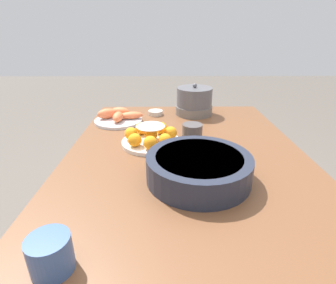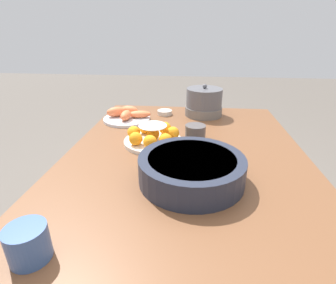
% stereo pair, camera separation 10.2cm
% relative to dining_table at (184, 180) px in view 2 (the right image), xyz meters
% --- Properties ---
extents(dining_table, '(1.41, 0.93, 0.72)m').
position_rel_dining_table_xyz_m(dining_table, '(0.00, 0.00, 0.00)').
color(dining_table, brown).
rests_on(dining_table, ground_plane).
extents(cake_plate, '(0.25, 0.25, 0.09)m').
position_rel_dining_table_xyz_m(cake_plate, '(-0.14, -0.14, 0.12)').
color(cake_plate, silver).
rests_on(cake_plate, dining_table).
extents(serving_bowl, '(0.34, 0.34, 0.08)m').
position_rel_dining_table_xyz_m(serving_bowl, '(0.14, 0.03, 0.13)').
color(serving_bowl, '#232838').
rests_on(serving_bowl, dining_table).
extents(sauce_bowl, '(0.08, 0.08, 0.02)m').
position_rel_dining_table_xyz_m(sauce_bowl, '(-0.54, -0.14, 0.10)').
color(sauce_bowl, beige).
rests_on(sauce_bowl, dining_table).
extents(seafood_platter, '(0.24, 0.25, 0.07)m').
position_rel_dining_table_xyz_m(seafood_platter, '(-0.43, -0.32, 0.11)').
color(seafood_platter, silver).
rests_on(seafood_platter, dining_table).
extents(cup_near, '(0.09, 0.09, 0.08)m').
position_rel_dining_table_xyz_m(cup_near, '(0.48, -0.31, 0.13)').
color(cup_near, '#38568E').
rests_on(cup_near, dining_table).
extents(cup_far, '(0.09, 0.09, 0.07)m').
position_rel_dining_table_xyz_m(cup_far, '(-0.19, 0.04, 0.12)').
color(cup_far, '#4C4747').
rests_on(cup_far, dining_table).
extents(warming_pot, '(0.20, 0.20, 0.17)m').
position_rel_dining_table_xyz_m(warming_pot, '(-0.55, 0.08, 0.16)').
color(warming_pot, '#66605B').
rests_on(warming_pot, dining_table).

